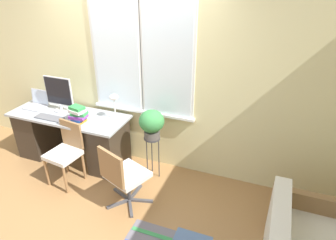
# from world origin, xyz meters

# --- Properties ---
(ground_plane) EXTENTS (14.00, 14.00, 0.00)m
(ground_plane) POSITION_xyz_m (0.00, 0.00, 0.00)
(ground_plane) COLOR #9E7042
(wall_back_with_window) EXTENTS (9.00, 0.12, 2.70)m
(wall_back_with_window) POSITION_xyz_m (0.01, 0.72, 1.36)
(wall_back_with_window) COLOR beige
(wall_back_with_window) RESTS_ON ground_plane
(desk) EXTENTS (1.75, 0.65, 0.76)m
(desk) POSITION_xyz_m (-0.84, 0.32, 0.40)
(desk) COLOR #9EA3A8
(desk) RESTS_ON ground_plane
(laptop) EXTENTS (0.31, 0.26, 0.24)m
(laptop) POSITION_xyz_m (-1.44, 0.38, 0.81)
(laptop) COLOR #B7B7BC
(laptop) RESTS_ON desk
(monitor) EXTENTS (0.45, 0.20, 0.51)m
(monitor) POSITION_xyz_m (-1.01, 0.41, 1.03)
(monitor) COLOR silver
(monitor) RESTS_ON desk
(keyboard) EXTENTS (0.42, 0.14, 0.02)m
(keyboard) POSITION_xyz_m (-1.01, 0.13, 0.77)
(keyboard) COLOR slate
(keyboard) RESTS_ON desk
(mouse) EXTENTS (0.03, 0.06, 0.03)m
(mouse) POSITION_xyz_m (-0.72, 0.13, 0.77)
(mouse) COLOR silver
(mouse) RESTS_ON desk
(desk_lamp) EXTENTS (0.13, 0.13, 0.36)m
(desk_lamp) POSITION_xyz_m (-0.13, 0.46, 1.02)
(desk_lamp) COLOR white
(desk_lamp) RESTS_ON desk
(book_stack) EXTENTS (0.24, 0.19, 0.23)m
(book_stack) POSITION_xyz_m (-0.56, 0.20, 0.87)
(book_stack) COLOR orange
(book_stack) RESTS_ON desk
(desk_chair_wooden) EXTENTS (0.44, 0.45, 0.85)m
(desk_chair_wooden) POSITION_xyz_m (-0.58, -0.12, 0.47)
(desk_chair_wooden) COLOR olive
(desk_chair_wooden) RESTS_ON ground_plane
(office_chair_swivel) EXTENTS (0.58, 0.61, 0.84)m
(office_chair_swivel) POSITION_xyz_m (0.36, -0.28, 0.44)
(office_chair_swivel) COLOR #47474C
(office_chair_swivel) RESTS_ON ground_plane
(plant_stand) EXTENTS (0.22, 0.22, 0.62)m
(plant_stand) POSITION_xyz_m (0.45, 0.38, 0.53)
(plant_stand) COLOR #333338
(plant_stand) RESTS_ON ground_plane
(potted_plant) EXTENTS (0.33, 0.33, 0.39)m
(potted_plant) POSITION_xyz_m (0.45, 0.38, 0.84)
(potted_plant) COLOR #514C47
(potted_plant) RESTS_ON plant_stand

